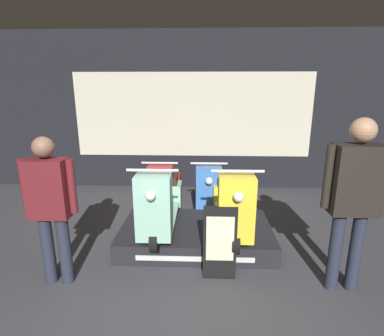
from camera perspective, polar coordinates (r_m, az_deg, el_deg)
ground_plane at (r=3.07m, az=-2.99°, el=-28.19°), size 30.00×30.00×0.00m
shop_wall_back at (r=6.27m, az=0.14°, el=10.52°), size 8.81×0.09×3.20m
display_platform at (r=4.25m, az=0.78°, el=-12.54°), size 2.04×1.19×0.26m
scooter_display_left at (r=3.98m, az=-5.90°, el=-6.65°), size 0.57×1.72×0.99m
scooter_display_right at (r=3.96m, az=7.47°, el=-6.82°), size 0.57×1.72×0.99m
scooter_backrow_0 at (r=5.35m, az=-5.12°, el=-3.84°), size 0.57×1.72×0.99m
scooter_backrow_1 at (r=5.31m, az=3.07°, el=-3.95°), size 0.57×1.72×0.99m
person_left_browsing at (r=3.46m, az=-25.40°, el=-5.73°), size 0.57×0.23×1.64m
person_right_browsing at (r=3.37m, az=28.50°, el=-3.94°), size 0.63×0.26×1.84m
price_sign_board at (r=3.41m, az=5.33°, el=-14.06°), size 0.37×0.04×0.88m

